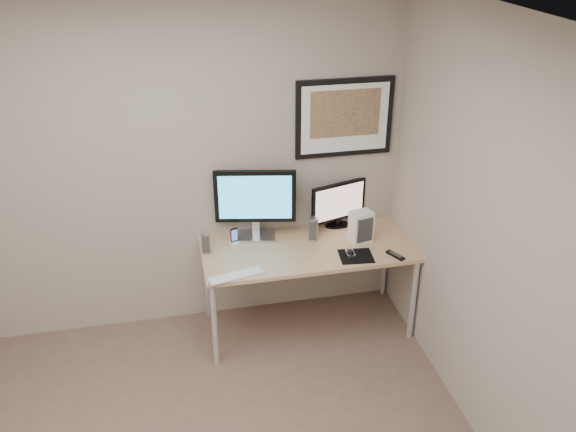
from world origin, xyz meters
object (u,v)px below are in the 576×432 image
Objects in this scene: monitor_large at (255,201)px; monitor_tv at (338,204)px; fan_unit at (361,227)px; framed_art at (344,118)px; desk at (308,255)px; keyboard at (235,276)px; speaker_right at (313,229)px; speaker_left at (206,243)px; phone_dock at (234,236)px.

monitor_large is 0.68m from monitor_tv.
framed_art is at bearing 90.23° from fan_unit.
desk is 0.46m from fan_unit.
monitor_large is 1.54× the size of keyboard.
desk is 2.61× the size of monitor_large.
monitor_tv is at bearing 14.81° from monitor_large.
speaker_right is 0.78m from keyboard.
monitor_tv is 1.88× the size of fan_unit.
speaker_left is at bearing 101.09° from keyboard.
speaker_right reaches higher than phone_dock.
speaker_right is at bearing -0.18° from speaker_left.
speaker_left is 1.25× the size of phone_dock.
fan_unit is at bearing -77.92° from framed_art.
phone_dock is 0.33× the size of keyboard.
monitor_large is 3.28× the size of speaker_right.
desk is at bearing -106.40° from speaker_right.
phone_dock is 0.48m from keyboard.
monitor_large reaches higher than fan_unit.
keyboard is at bearing -68.08° from speaker_left.
desk is 3.40× the size of monitor_tv.
desk is 0.66m from keyboard.
framed_art is 0.83m from fan_unit.
monitor_large reaches higher than keyboard.
monitor_tv is 1.19× the size of keyboard.
keyboard is (0.17, -0.38, -0.08)m from speaker_left.
fan_unit is at bearing -1.39° from speaker_right.
speaker_left is at bearing 164.24° from fan_unit.
keyboard is (-0.66, -0.40, -0.09)m from speaker_right.
speaker_left is at bearing -163.40° from speaker_right.
desk is 2.13× the size of framed_art.
monitor_tv is 0.32m from speaker_right.
keyboard is (-0.91, -0.57, -0.20)m from monitor_tv.
desk is at bearing -154.71° from monitor_tv.
framed_art is at bearing 38.96° from monitor_tv.
framed_art is 1.89× the size of keyboard.
monitor_tv reaches higher than speaker_right.
monitor_large is at bearing 178.56° from speaker_right.
fan_unit is (0.42, 0.01, 0.19)m from desk.
monitor_large is 0.83m from fan_unit.
desk is at bearing -8.61° from speaker_left.
monitor_tv is at bearing 98.77° from fan_unit.
fan_unit reaches higher than speaker_right.
framed_art is 5.71× the size of phone_dock.
keyboard is at bearing -117.64° from phone_dock.
speaker_right is 0.75× the size of fan_unit.
keyboard reaches higher than desk.
speaker_left reaches higher than phone_dock.
monitor_tv is at bearing -124.54° from framed_art.
monitor_tv is 1.09m from keyboard.
monitor_large is 0.49m from speaker_left.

